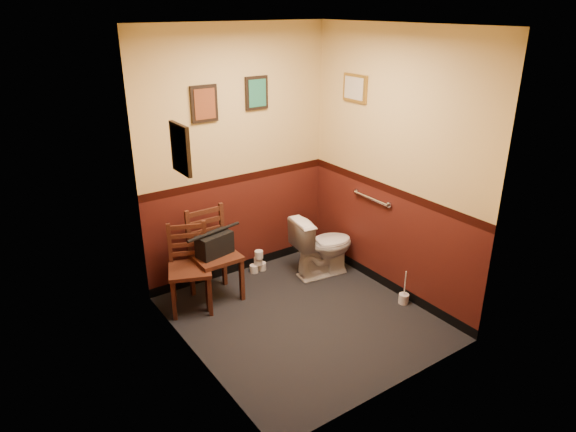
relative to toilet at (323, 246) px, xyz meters
The scene contains 17 objects.
floor 1.00m from the toilet, 139.91° to the right, with size 2.20×2.40×0.00m, color black.
ceiling 2.53m from the toilet, 139.91° to the right, with size 2.20×2.40×0.00m, color silver.
wall_back 1.37m from the toilet, 140.48° to the left, with size 2.20×2.70×0.00m, color #461610.
wall_front 2.19m from the toilet, 111.74° to the right, with size 2.20×2.70×0.00m, color #461610.
wall_left 2.16m from the toilet, 161.58° to the right, with size 2.40×2.70×0.00m, color #461610.
wall_right 1.23m from the toilet, 57.91° to the right, with size 2.40×2.70×0.00m, color #461610.
grab_bar 0.78m from the toilet, 45.54° to the right, with size 0.05×0.56×0.06m.
framed_print_back_a 2.01m from the toilet, 151.81° to the left, with size 0.28×0.04×0.36m.
framed_print_back_b 1.81m from the toilet, 129.33° to the left, with size 0.26×0.04×0.34m.
framed_print_left 2.40m from the toilet, 164.29° to the right, with size 0.04×0.30×0.38m.
framed_print_right 1.74m from the toilet, ahead, with size 0.04×0.34×0.28m.
toilet is the anchor object (origin of this frame).
toilet_brush 1.06m from the toilet, 73.09° to the right, with size 0.10×0.10×0.37m.
chair_left 1.53m from the toilet, behind, with size 0.53×0.53×0.87m.
chair_right 1.25m from the toilet, 167.81° to the left, with size 0.44×0.44×0.95m.
handbag 1.27m from the toilet, 169.75° to the left, with size 0.39×0.25×0.27m.
tp_stack 0.77m from the toilet, 141.58° to the left, with size 0.20×0.12×0.27m.
Camera 1 is at (-2.54, -3.42, 2.85)m, focal length 32.00 mm.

